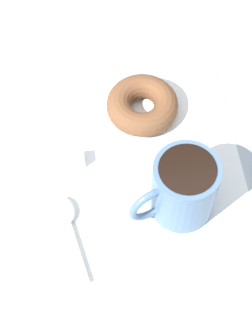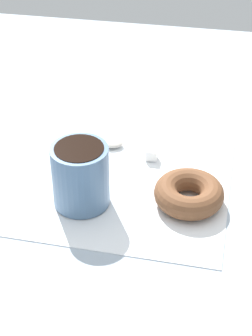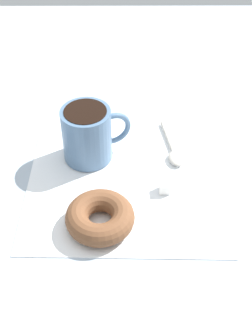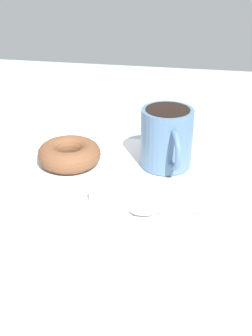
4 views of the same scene
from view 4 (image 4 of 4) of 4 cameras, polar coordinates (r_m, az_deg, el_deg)
ground_plane at (r=68.84cm, az=1.46°, el=-2.02°), size 120.00×120.00×2.00cm
napkin at (r=67.32cm, az=0.00°, el=-1.62°), size 30.59×30.59×0.30cm
coffee_cup at (r=69.79cm, az=5.02°, el=3.76°), size 7.73×10.88×8.97cm
donut at (r=71.70cm, az=-6.92°, el=1.70°), size 9.63×9.63×3.26cm
spoon at (r=59.77cm, az=3.54°, el=-5.19°), size 11.51×3.51×0.90cm
sugar_cube at (r=62.47cm, az=-3.55°, el=-3.14°), size 1.68×1.68×1.68cm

